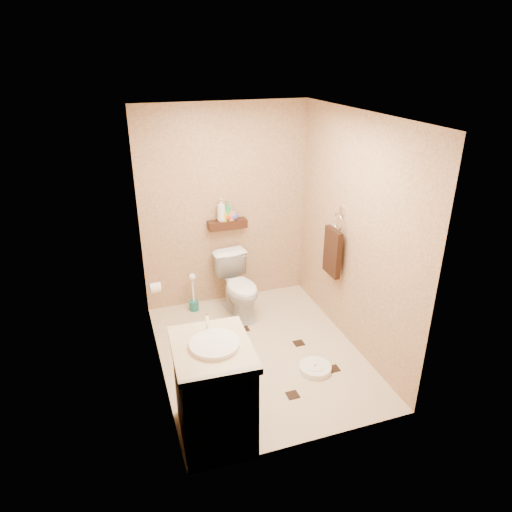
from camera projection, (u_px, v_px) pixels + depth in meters
name	position (u px, v px, depth m)	size (l,w,h in m)	color
ground	(259.00, 353.00, 4.77)	(2.50, 2.50, 0.00)	tan
wall_back	(225.00, 208.00, 5.36)	(2.00, 0.04, 2.40)	tan
wall_front	(318.00, 314.00, 3.20)	(2.00, 0.04, 2.40)	tan
wall_left	(152.00, 262.00, 3.99)	(0.04, 2.50, 2.40)	tan
wall_right	(354.00, 235.00, 4.57)	(0.04, 2.50, 2.40)	tan
ceiling	(260.00, 115.00, 3.78)	(2.00, 2.50, 0.02)	silver
wall_shelf	(227.00, 224.00, 5.36)	(0.46, 0.14, 0.10)	#3C1B10
floor_accents	(264.00, 356.00, 4.71)	(1.27, 1.29, 0.01)	black
toilet	(239.00, 286.00, 5.35)	(0.40, 0.71, 0.72)	white
vanity	(214.00, 391.00, 3.57)	(0.62, 0.74, 1.01)	brown
bathroom_scale	(315.00, 368.00, 4.49)	(0.42, 0.42, 0.06)	white
toilet_brush	(194.00, 297.00, 5.49)	(0.11, 0.11, 0.49)	#1A6965
towel_ring	(333.00, 250.00, 4.86)	(0.12, 0.30, 0.76)	silver
toilet_paper	(155.00, 288.00, 4.81)	(0.12, 0.11, 0.12)	white
bottle_a	(221.00, 210.00, 5.26)	(0.11, 0.11, 0.28)	silver
bottle_b	(224.00, 214.00, 5.29)	(0.08, 0.08, 0.17)	#C2CE2B
bottle_c	(228.00, 215.00, 5.32)	(0.11, 0.11, 0.14)	#BF3616
bottle_d	(228.00, 211.00, 5.30)	(0.09, 0.09, 0.23)	#2C8650
bottle_e	(231.00, 213.00, 5.32)	(0.08, 0.08, 0.17)	#E08B4A
bottle_f	(234.00, 214.00, 5.34)	(0.10, 0.10, 0.13)	#4A4AB9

